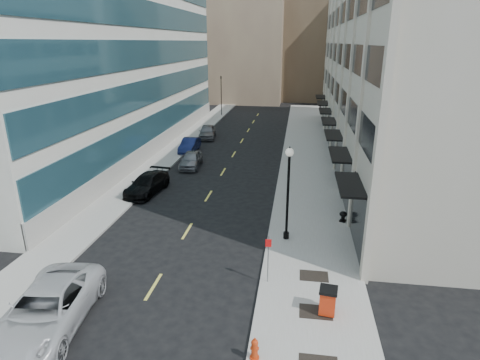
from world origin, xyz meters
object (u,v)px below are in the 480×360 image
(car_black_pickup, at_px, (147,184))
(fire_hydrant, at_px, (255,349))
(car_blue_sedan, at_px, (190,145))
(lamppost, at_px, (288,186))
(traffic_signal, at_px, (221,79))
(car_white_van, at_px, (47,309))
(car_grey_sedan, at_px, (207,132))
(trash_bin, at_px, (328,300))
(car_silver_sedan, at_px, (191,160))
(sign_post, at_px, (268,253))
(urn_planter, at_px, (343,215))

(car_black_pickup, relative_size, fire_hydrant, 5.70)
(car_blue_sedan, height_order, lamppost, lamppost)
(traffic_signal, distance_m, car_blue_sedan, 22.15)
(car_white_van, xyz_separation_m, car_grey_sedan, (-1.11, 34.12, -0.08))
(fire_hydrant, distance_m, trash_bin, 4.09)
(car_silver_sedan, distance_m, sign_post, 19.97)
(car_grey_sedan, xyz_separation_m, urn_planter, (13.91, -22.25, -0.23))
(traffic_signal, xyz_separation_m, trash_bin, (13.56, -47.00, -4.92))
(car_grey_sedan, bearing_deg, lamppost, -75.46)
(car_white_van, distance_m, sign_post, 9.66)
(sign_post, relative_size, urn_planter, 3.55)
(urn_planter, bearing_deg, lamppost, -140.86)
(car_silver_sedan, xyz_separation_m, fire_hydrant, (8.50, -23.00, -0.15))
(car_white_van, relative_size, car_grey_sedan, 1.36)
(car_silver_sedan, height_order, sign_post, sign_post)
(car_silver_sedan, bearing_deg, car_white_van, -93.90)
(car_silver_sedan, relative_size, lamppost, 0.76)
(car_silver_sedan, relative_size, trash_bin, 3.54)
(car_white_van, relative_size, sign_post, 2.59)
(car_black_pickup, bearing_deg, car_silver_sedan, 84.00)
(car_silver_sedan, distance_m, car_blue_sedan, 5.67)
(car_silver_sedan, xyz_separation_m, urn_planter, (12.80, -10.50, -0.16))
(traffic_signal, xyz_separation_m, fire_hydrant, (10.80, -50.00, -5.14))
(car_grey_sedan, xyz_separation_m, sign_post, (9.69, -29.75, 0.92))
(trash_bin, bearing_deg, urn_planter, 88.39)
(car_silver_sedan, bearing_deg, fire_hydrant, -73.62)
(fire_hydrant, relative_size, urn_planter, 1.28)
(car_blue_sedan, distance_m, car_grey_sedan, 6.33)
(car_blue_sedan, relative_size, trash_bin, 3.54)
(car_black_pickup, height_order, car_silver_sedan, car_silver_sedan)
(car_silver_sedan, bearing_deg, sign_post, -68.44)
(car_grey_sedan, xyz_separation_m, trash_bin, (12.37, -31.74, 0.01))
(lamppost, bearing_deg, traffic_signal, 106.01)
(car_blue_sedan, height_order, urn_planter, car_blue_sedan)
(car_silver_sedan, distance_m, car_grey_sedan, 11.80)
(fire_hydrant, bearing_deg, car_silver_sedan, 108.09)
(car_blue_sedan, bearing_deg, car_silver_sedan, -73.93)
(traffic_signal, distance_m, urn_planter, 40.76)
(trash_bin, height_order, lamppost, lamppost)
(fire_hydrant, height_order, sign_post, sign_post)
(fire_hydrant, distance_m, lamppost, 10.08)
(car_white_van, relative_size, car_silver_sedan, 1.48)
(fire_hydrant, bearing_deg, lamppost, 83.16)
(traffic_signal, xyz_separation_m, urn_planter, (15.10, -37.50, -5.15))
(car_silver_sedan, bearing_deg, lamppost, -59.11)
(fire_hydrant, relative_size, sign_post, 0.36)
(car_blue_sedan, relative_size, car_grey_sedan, 0.92)
(car_blue_sedan, height_order, car_grey_sedan, car_grey_sedan)
(lamppost, bearing_deg, car_white_van, -135.84)
(traffic_signal, distance_m, car_black_pickup, 34.37)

